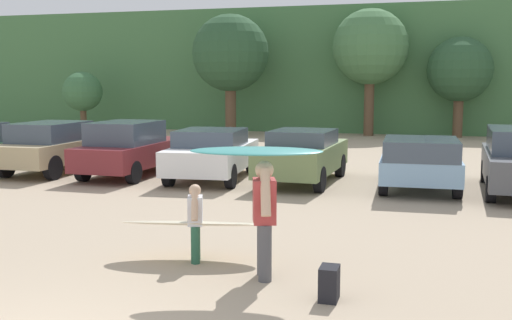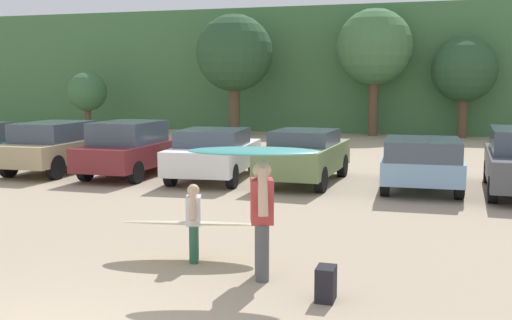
# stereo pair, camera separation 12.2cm
# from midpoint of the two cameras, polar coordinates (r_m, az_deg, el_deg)

# --- Properties ---
(hillside_ridge) EXTENTS (108.00, 12.00, 6.94)m
(hillside_ridge) POSITION_cam_midpoint_polar(r_m,az_deg,el_deg) (39.64, 10.47, 8.17)
(hillside_ridge) COLOR #427042
(hillside_ridge) RESTS_ON ground_plane
(tree_left) EXTENTS (2.23, 2.23, 3.39)m
(tree_left) POSITION_cam_midpoint_polar(r_m,az_deg,el_deg) (36.04, -15.44, 6.17)
(tree_left) COLOR brown
(tree_left) RESTS_ON ground_plane
(tree_center_right) EXTENTS (4.05, 4.05, 6.35)m
(tree_center_right) POSITION_cam_midpoint_polar(r_m,az_deg,el_deg) (32.58, -1.93, 9.92)
(tree_center_right) COLOR brown
(tree_center_right) RESTS_ON ground_plane
(tree_far_right) EXTENTS (3.92, 3.92, 6.57)m
(tree_far_right) POSITION_cam_midpoint_polar(r_m,az_deg,el_deg) (32.51, 11.14, 10.30)
(tree_far_right) COLOR brown
(tree_far_right) RESTS_ON ground_plane
(tree_center) EXTENTS (3.24, 3.24, 5.05)m
(tree_center) POSITION_cam_midpoint_polar(r_m,az_deg,el_deg) (32.49, 19.04, 7.97)
(tree_center) COLOR brown
(tree_center) RESTS_ON ground_plane
(parked_car_tan) EXTENTS (1.83, 4.42, 1.58)m
(parked_car_tan) POSITION_cam_midpoint_polar(r_m,az_deg,el_deg) (20.00, -17.86, 1.30)
(parked_car_tan) COLOR tan
(parked_car_tan) RESTS_ON ground_plane
(parked_car_maroon) EXTENTS (1.83, 4.49, 1.65)m
(parked_car_maroon) POSITION_cam_midpoint_polar(r_m,az_deg,el_deg) (18.70, -11.26, 1.11)
(parked_car_maroon) COLOR maroon
(parked_car_maroon) RESTS_ON ground_plane
(parked_car_white) EXTENTS (2.25, 4.39, 1.46)m
(parked_car_white) POSITION_cam_midpoint_polar(r_m,az_deg,el_deg) (17.61, -3.72, 0.67)
(parked_car_white) COLOR white
(parked_car_white) RESTS_ON ground_plane
(parked_car_olive_green) EXTENTS (1.99, 4.30, 1.48)m
(parked_car_olive_green) POSITION_cam_midpoint_polar(r_m,az_deg,el_deg) (17.08, 4.80, 0.49)
(parked_car_olive_green) COLOR #6B7F4C
(parked_car_olive_green) RESTS_ON ground_plane
(parked_car_sky_blue) EXTENTS (2.06, 4.09, 1.40)m
(parked_car_sky_blue) POSITION_cam_midpoint_polar(r_m,az_deg,el_deg) (16.42, 15.48, -0.11)
(parked_car_sky_blue) COLOR #84ADD1
(parked_car_sky_blue) RESTS_ON ground_plane
(person_adult) EXTENTS (0.43, 0.82, 1.71)m
(person_adult) POSITION_cam_midpoint_polar(r_m,az_deg,el_deg) (8.70, 0.96, -4.94)
(person_adult) COLOR #4C4C51
(person_adult) RESTS_ON ground_plane
(person_child) EXTENTS (0.31, 0.56, 1.24)m
(person_child) POSITION_cam_midpoint_polar(r_m,az_deg,el_deg) (9.60, -5.49, -5.43)
(person_child) COLOR #26593F
(person_child) RESTS_ON ground_plane
(surfboard_teal) EXTENTS (1.95, 0.90, 0.13)m
(surfboard_teal) POSITION_cam_midpoint_polar(r_m,az_deg,el_deg) (8.52, 0.19, 0.84)
(surfboard_teal) COLOR teal
(surfboard_cream) EXTENTS (2.43, 1.10, 0.20)m
(surfboard_cream) POSITION_cam_midpoint_polar(r_m,az_deg,el_deg) (9.78, -5.61, -5.90)
(surfboard_cream) COLOR beige
(backpack_dropped) EXTENTS (0.24, 0.34, 0.45)m
(backpack_dropped) POSITION_cam_midpoint_polar(r_m,az_deg,el_deg) (8.07, 7.00, -11.42)
(backpack_dropped) COLOR black
(backpack_dropped) RESTS_ON ground_plane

